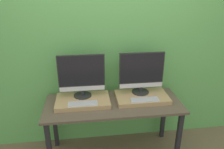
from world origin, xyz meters
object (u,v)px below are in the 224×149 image
Objects in this scene: keyboard_left at (83,104)px; monitor_left at (82,75)px; keyboard_right at (145,100)px; monitor_right at (141,72)px.

monitor_left is at bearing 90.00° from keyboard_left.
keyboard_left and keyboard_right have the same top height.
monitor_left is 0.71m from monitor_right.
monitor_left reaches higher than keyboard_left.
keyboard_left is at bearing -164.10° from monitor_right.
monitor_left is 1.00× the size of monitor_right.
monitor_right is 0.33m from keyboard_right.
monitor_left is at bearing 180.00° from monitor_right.
monitor_left is 0.79m from keyboard_right.
monitor_right is (0.71, 0.20, 0.26)m from keyboard_left.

